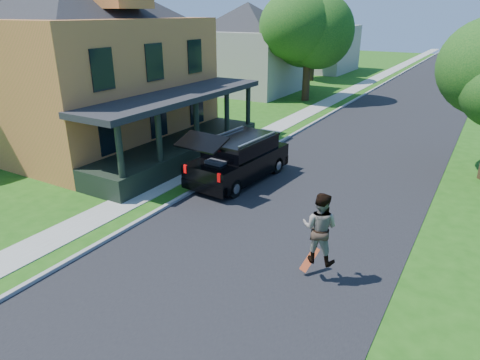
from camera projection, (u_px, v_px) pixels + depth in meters
The scene contains 13 objects.
ground at pixel (240, 261), 11.94m from camera, with size 140.00×140.00×0.00m, color #1C5110.
street at pixel (396, 118), 27.93m from camera, with size 8.00×120.00×0.02m, color black.
curb at pixel (336, 111), 29.85m from camera, with size 0.15×120.00×0.12m, color gray.
sidewalk at pixel (315, 109), 30.59m from camera, with size 1.30×120.00×0.03m, color gray.
front_walk at pixel (138, 152), 21.24m from camera, with size 6.50×1.20×0.03m, color gray.
main_house at pixel (79, 46), 20.99m from camera, with size 15.56×15.56×10.10m.
neighbor_house_mid at pixel (248, 41), 35.99m from camera, with size 12.78×12.78×8.30m.
neighbor_house_far at pixel (317, 33), 48.78m from camera, with size 12.78×12.78×8.30m.
black_suv at pixel (239, 159), 17.33m from camera, with size 2.33×5.28×2.40m.
skateboarder at pixel (320, 228), 10.62m from camera, with size 0.96×0.77×1.87m.
skateboard at pixel (310, 260), 11.27m from camera, with size 0.36×0.56×0.59m.
tree_left_mid at pixel (309, 29), 31.59m from camera, with size 6.00×5.76×8.26m.
tree_left_far at pixel (314, 18), 40.87m from camera, with size 6.09×5.79×8.83m.
Camera 1 is at (5.23, -8.83, 6.50)m, focal length 32.00 mm.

